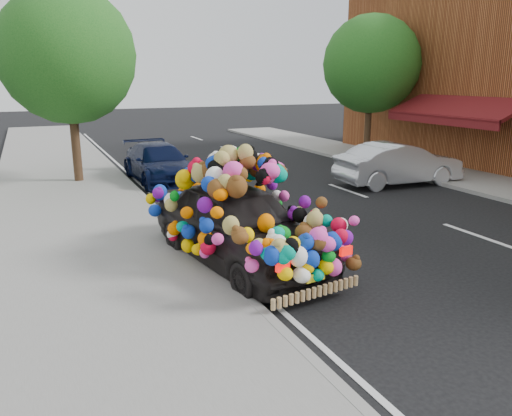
{
  "coord_description": "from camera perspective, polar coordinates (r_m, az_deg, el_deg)",
  "views": [
    {
      "loc": [
        -5.17,
        -7.45,
        3.37
      ],
      "look_at": [
        -1.49,
        0.62,
        1.05
      ],
      "focal_mm": 35.0,
      "sensor_mm": 36.0,
      "label": 1
    }
  ],
  "objects": [
    {
      "name": "ground",
      "position": [
        9.67,
        9.65,
        -5.93
      ],
      "size": [
        100.0,
        100.0,
        0.0
      ],
      "primitive_type": "plane",
      "color": "black",
      "rests_on": "ground"
    },
    {
      "name": "silver_hatchback",
      "position": [
        16.73,
        16.0,
        4.87
      ],
      "size": [
        4.21,
        1.7,
        1.36
      ],
      "primitive_type": "imported",
      "rotation": [
        0.0,
        0.0,
        1.51
      ],
      "color": "silver",
      "rests_on": "ground"
    },
    {
      "name": "plush_art_car",
      "position": [
        9.1,
        -1.98,
        0.23
      ],
      "size": [
        2.76,
        4.85,
        2.15
      ],
      "rotation": [
        0.0,
        0.0,
        0.14
      ],
      "color": "black",
      "rests_on": "ground"
    },
    {
      "name": "tree_near_sidewalk",
      "position": [
        17.01,
        -20.72,
        15.98
      ],
      "size": [
        4.2,
        4.2,
        6.13
      ],
      "color": "#332114",
      "rests_on": "ground"
    },
    {
      "name": "sidewalk",
      "position": [
        8.2,
        -16.54,
        -9.79
      ],
      "size": [
        4.0,
        60.0,
        0.12
      ],
      "primitive_type": "cube",
      "color": "gray",
      "rests_on": "ground"
    },
    {
      "name": "footpath_far",
      "position": [
        17.29,
        26.95,
        2.04
      ],
      "size": [
        3.0,
        40.0,
        0.12
      ],
      "primitive_type": "cube",
      "color": "gray",
      "rests_on": "ground"
    },
    {
      "name": "tree_far_b",
      "position": [
        21.86,
        13.02,
        15.7
      ],
      "size": [
        4.0,
        4.0,
        5.9
      ],
      "color": "#332114",
      "rests_on": "ground"
    },
    {
      "name": "navy_sedan",
      "position": [
        16.9,
        -10.99,
        5.07
      ],
      "size": [
        1.86,
        4.33,
        1.24
      ],
      "primitive_type": "imported",
      "rotation": [
        0.0,
        0.0,
        0.03
      ],
      "color": "black",
      "rests_on": "ground"
    },
    {
      "name": "lane_markings",
      "position": [
        11.99,
        24.1,
        -2.94
      ],
      "size": [
        6.0,
        50.0,
        0.01
      ],
      "primitive_type": null,
      "color": "silver",
      "rests_on": "ground"
    },
    {
      "name": "kerb",
      "position": [
        8.62,
        -3.53,
        -7.89
      ],
      "size": [
        0.15,
        60.0,
        0.13
      ],
      "primitive_type": "cube",
      "color": "gray",
      "rests_on": "ground"
    }
  ]
}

